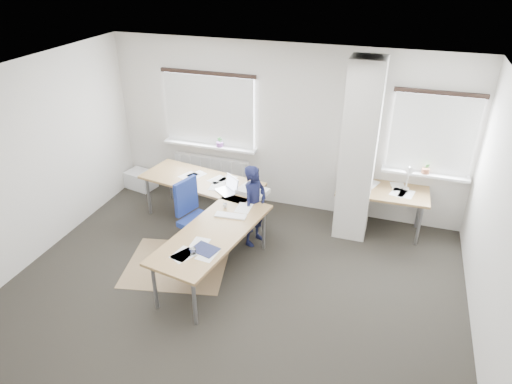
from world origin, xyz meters
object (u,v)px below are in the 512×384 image
(desk_main, at_px, (210,206))
(person, at_px, (254,206))
(task_chair, at_px, (198,232))
(desk_side, at_px, (382,192))

(desk_main, xyz_separation_m, person, (0.60, 0.29, -0.05))
(desk_main, height_order, task_chair, task_chair)
(desk_side, xyz_separation_m, task_chair, (-2.53, -1.40, -0.37))
(desk_main, distance_m, task_chair, 0.44)
(desk_side, height_order, task_chair, desk_side)
(task_chair, bearing_deg, desk_side, 47.16)
(desk_side, xyz_separation_m, person, (-1.80, -0.95, -0.04))
(desk_main, height_order, person, person)
(desk_side, relative_size, task_chair, 1.26)
(task_chair, relative_size, person, 0.86)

